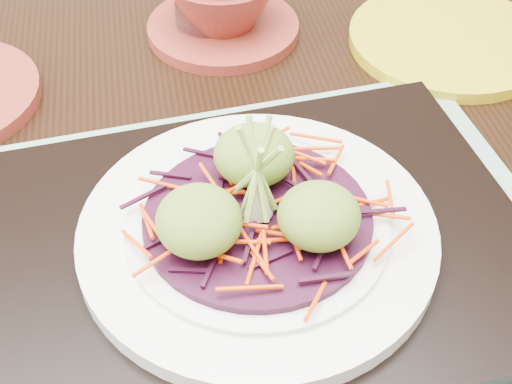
{
  "coord_description": "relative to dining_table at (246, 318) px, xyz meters",
  "views": [
    {
      "loc": [
        0.09,
        -0.43,
        1.15
      ],
      "look_at": [
        0.11,
        -0.08,
        0.8
      ],
      "focal_mm": 50.0,
      "sensor_mm": 36.0,
      "label": 1
    }
  ],
  "objects": [
    {
      "name": "dining_table",
      "position": [
        0.0,
        0.0,
        0.0
      ],
      "size": [
        1.29,
        0.94,
        0.75
      ],
      "rotation": [
        0.0,
        0.0,
        0.12
      ],
      "color": "black",
      "rests_on": "ground"
    },
    {
      "name": "placemat",
      "position": [
        0.01,
        -0.02,
        0.1
      ],
      "size": [
        0.51,
        0.43,
        0.0
      ],
      "primitive_type": "cube",
      "rotation": [
        0.0,
        0.0,
        0.21
      ],
      "color": "gray",
      "rests_on": "dining_table"
    },
    {
      "name": "serving_tray",
      "position": [
        0.01,
        -0.02,
        0.11
      ],
      "size": [
        0.44,
        0.36,
        0.02
      ],
      "primitive_type": "cube",
      "rotation": [
        0.0,
        0.0,
        0.21
      ],
      "color": "black",
      "rests_on": "placemat"
    },
    {
      "name": "white_plate",
      "position": [
        0.01,
        -0.02,
        0.13
      ],
      "size": [
        0.25,
        0.25,
        0.02
      ],
      "color": "silver",
      "rests_on": "serving_tray"
    },
    {
      "name": "cabbage_bed",
      "position": [
        0.01,
        -0.02,
        0.14
      ],
      "size": [
        0.16,
        0.16,
        0.01
      ],
      "primitive_type": "cylinder",
      "color": "black",
      "rests_on": "white_plate"
    },
    {
      "name": "carrot_julienne",
      "position": [
        0.01,
        -0.02,
        0.15
      ],
      "size": [
        0.19,
        0.19,
        0.01
      ],
      "primitive_type": null,
      "color": "#DD3903",
      "rests_on": "cabbage_bed"
    },
    {
      "name": "guacamole_scoops",
      "position": [
        0.01,
        -0.02,
        0.16
      ],
      "size": [
        0.14,
        0.12,
        0.04
      ],
      "color": "olive",
      "rests_on": "cabbage_bed"
    },
    {
      "name": "scallion_garnish",
      "position": [
        0.01,
        -0.02,
        0.18
      ],
      "size": [
        0.06,
        0.06,
        0.09
      ],
      "primitive_type": null,
      "color": "#8DB849",
      "rests_on": "cabbage_bed"
    },
    {
      "name": "terracotta_bowl_set",
      "position": [
        -0.01,
        0.29,
        0.13
      ],
      "size": [
        0.16,
        0.16,
        0.07
      ],
      "rotation": [
        0.0,
        0.0,
        -0.01
      ],
      "color": "maroon",
      "rests_on": "dining_table"
    },
    {
      "name": "yellow_plate",
      "position": [
        0.22,
        0.25,
        0.11
      ],
      "size": [
        0.2,
        0.2,
        0.01
      ],
      "primitive_type": "cylinder",
      "rotation": [
        0.0,
        0.0,
        -0.01
      ],
      "color": "#AC9713",
      "rests_on": "dining_table"
    }
  ]
}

